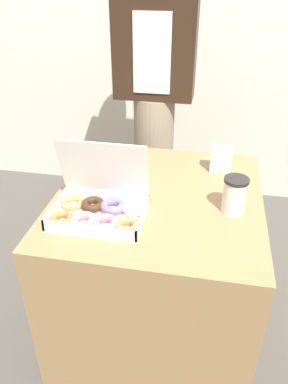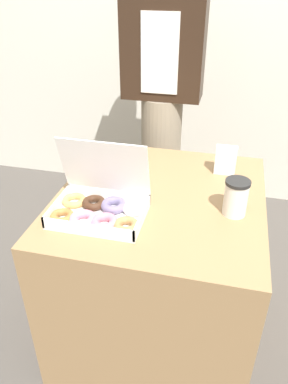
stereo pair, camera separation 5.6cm
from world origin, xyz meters
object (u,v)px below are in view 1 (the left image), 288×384
napkin_holder (221,158)px  donut_box (100,208)px  person_customer (155,91)px  coffee_cup (235,195)px

napkin_holder → donut_box: bearing=-133.7°
donut_box → person_customer: (0.05, 0.90, 0.18)m
donut_box → napkin_holder: (0.43, 0.45, 0.02)m
person_customer → donut_box: bearing=-93.3°
napkin_holder → person_customer: person_customer is taller
donut_box → napkin_holder: size_ratio=2.93×
donut_box → person_customer: person_customer is taller
donut_box → coffee_cup: bearing=15.1°
coffee_cup → person_customer: bearing=119.3°
coffee_cup → napkin_holder: coffee_cup is taller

